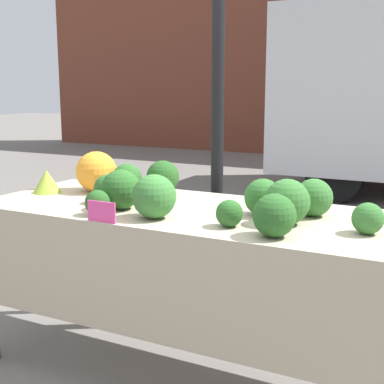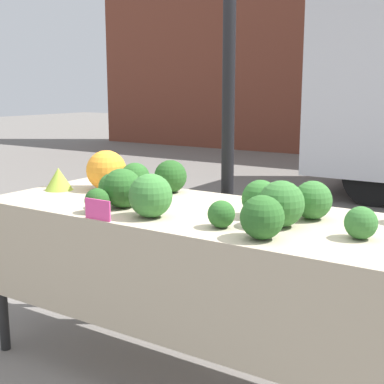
% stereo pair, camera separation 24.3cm
% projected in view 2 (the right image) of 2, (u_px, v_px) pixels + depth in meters
% --- Properties ---
extents(ground_plane, '(40.00, 40.00, 0.00)m').
position_uv_depth(ground_plane, '(192.00, 372.00, 2.60)').
color(ground_plane, slate).
extents(tent_pole, '(0.07, 0.07, 2.66)m').
position_uv_depth(tent_pole, '(228.00, 94.00, 2.90)').
color(tent_pole, black).
rests_on(tent_pole, ground_plane).
extents(market_table, '(2.04, 0.79, 0.82)m').
position_uv_depth(market_table, '(184.00, 234.00, 2.41)').
color(market_table, tan).
rests_on(market_table, ground_plane).
extents(orange_cauliflower, '(0.22, 0.22, 0.22)m').
position_uv_depth(orange_cauliflower, '(106.00, 170.00, 2.88)').
color(orange_cauliflower, orange).
rests_on(orange_cauliflower, market_table).
extents(romanesco_head, '(0.15, 0.15, 0.12)m').
position_uv_depth(romanesco_head, '(58.00, 179.00, 2.89)').
color(romanesco_head, '#93B238').
rests_on(romanesco_head, market_table).
extents(broccoli_head_0, '(0.18, 0.18, 0.18)m').
position_uv_depth(broccoli_head_0, '(122.00, 188.00, 2.46)').
color(broccoli_head_0, '#285B23').
rests_on(broccoli_head_0, market_table).
extents(broccoli_head_1, '(0.16, 0.16, 0.16)m').
position_uv_depth(broccoli_head_1, '(260.00, 199.00, 2.28)').
color(broccoli_head_1, '#2D6628').
rests_on(broccoli_head_1, market_table).
extents(broccoli_head_2, '(0.19, 0.19, 0.19)m').
position_uv_depth(broccoli_head_2, '(151.00, 196.00, 2.28)').
color(broccoli_head_2, '#387533').
rests_on(broccoli_head_2, market_table).
extents(broccoli_head_3, '(0.16, 0.16, 0.16)m').
position_uv_depth(broccoli_head_3, '(313.00, 200.00, 2.25)').
color(broccoli_head_3, '#336B2D').
rests_on(broccoli_head_3, market_table).
extents(broccoli_head_4, '(0.19, 0.19, 0.19)m').
position_uv_depth(broccoli_head_4, '(281.00, 204.00, 2.12)').
color(broccoli_head_4, '#336B2D').
rests_on(broccoli_head_4, market_table).
extents(broccoli_head_5, '(0.11, 0.11, 0.11)m').
position_uv_depth(broccoli_head_5, '(221.00, 214.00, 2.11)').
color(broccoli_head_5, '#285B23').
rests_on(broccoli_head_5, market_table).
extents(broccoli_head_6, '(0.14, 0.14, 0.14)m').
position_uv_depth(broccoli_head_6, '(113.00, 187.00, 2.60)').
color(broccoli_head_6, '#285B23').
rests_on(broccoli_head_6, market_table).
extents(broccoli_head_7, '(0.16, 0.16, 0.16)m').
position_uv_depth(broccoli_head_7, '(262.00, 217.00, 1.95)').
color(broccoli_head_7, '#285B23').
rests_on(broccoli_head_7, market_table).
extents(broccoli_head_8, '(0.12, 0.12, 0.12)m').
position_uv_depth(broccoli_head_8, '(361.00, 223.00, 1.96)').
color(broccoli_head_8, '#336B2D').
rests_on(broccoli_head_8, market_table).
extents(broccoli_head_9, '(0.16, 0.16, 0.16)m').
position_uv_depth(broccoli_head_9, '(135.00, 178.00, 2.82)').
color(broccoli_head_9, '#285B23').
rests_on(broccoli_head_9, market_table).
extents(broccoli_head_11, '(0.11, 0.11, 0.11)m').
position_uv_depth(broccoli_head_11, '(97.00, 201.00, 2.37)').
color(broccoli_head_11, '#23511E').
rests_on(broccoli_head_11, market_table).
extents(broccoli_head_12, '(0.17, 0.17, 0.17)m').
position_uv_depth(broccoli_head_12, '(170.00, 176.00, 2.82)').
color(broccoli_head_12, '#23511E').
rests_on(broccoli_head_12, market_table).
extents(price_sign, '(0.14, 0.01, 0.09)m').
position_uv_depth(price_sign, '(98.00, 210.00, 2.24)').
color(price_sign, '#EF4793').
rests_on(price_sign, market_table).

